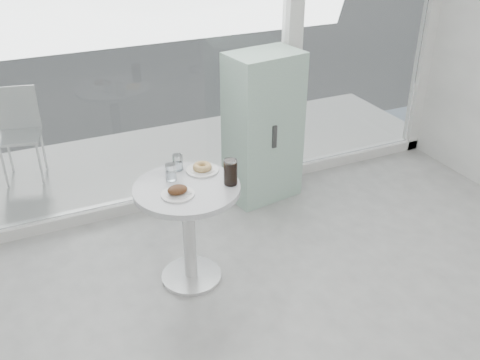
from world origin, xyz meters
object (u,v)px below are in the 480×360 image
main_table (188,214)px  water_tumbler_a (171,173)px  water_tumbler_b (178,163)px  plate_donut (202,168)px  mint_cabinet (263,128)px  cola_glass (231,173)px  plate_fritter (178,191)px  patio_chair (19,128)px

main_table → water_tumbler_a: size_ratio=6.52×
water_tumbler_a → water_tumbler_b: size_ratio=1.03×
plate_donut → water_tumbler_b: 0.18m
main_table → water_tumbler_a: (-0.06, 0.13, 0.27)m
mint_cabinet → plate_donut: bearing=-148.6°
water_tumbler_a → cola_glass: 0.41m
main_table → mint_cabinet: (1.02, 0.88, 0.12)m
plate_fritter → water_tumbler_b: size_ratio=1.90×
main_table → plate_donut: size_ratio=3.34×
mint_cabinet → plate_fritter: mint_cabinet is taller
plate_donut → cola_glass: bearing=-67.4°
water_tumbler_b → patio_chair: bearing=117.2°
main_table → water_tumbler_b: (0.03, 0.25, 0.27)m
water_tumbler_a → patio_chair: bearing=113.5°
patio_chair → water_tumbler_a: patio_chair is taller
main_table → plate_fritter: plate_fritter is taller
mint_cabinet → water_tumbler_a: mint_cabinet is taller
mint_cabinet → plate_donut: size_ratio=5.78×
plate_fritter → plate_donut: bearing=43.1°
cola_glass → water_tumbler_b: bearing=126.7°
plate_fritter → patio_chair: bearing=111.0°
mint_cabinet → water_tumbler_a: bearing=-154.3°
plate_donut → water_tumbler_a: size_ratio=1.95×
water_tumbler_b → cola_glass: 0.43m
main_table → water_tumbler_b: water_tumbler_b is taller
main_table → cola_glass: bearing=-17.7°
mint_cabinet → patio_chair: 2.29m
plate_donut → cola_glass: size_ratio=1.30×
mint_cabinet → cola_glass: mint_cabinet is taller
water_tumbler_b → cola_glass: bearing=-53.3°
plate_donut → cola_glass: (0.11, -0.25, 0.06)m
mint_cabinet → water_tumbler_a: 1.33m
patio_chair → cola_glass: bearing=-48.8°
plate_fritter → water_tumbler_b: water_tumbler_b is taller
main_table → mint_cabinet: 1.35m
patio_chair → plate_fritter: bearing=-56.7°
mint_cabinet → patio_chair: (-1.94, 1.21, -0.13)m
cola_glass → main_table: bearing=162.3°
main_table → plate_donut: bearing=42.8°
water_tumbler_a → cola_glass: bearing=-32.2°
main_table → plate_donut: (0.18, 0.16, 0.24)m
patio_chair → water_tumbler_a: bearing=-54.2°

